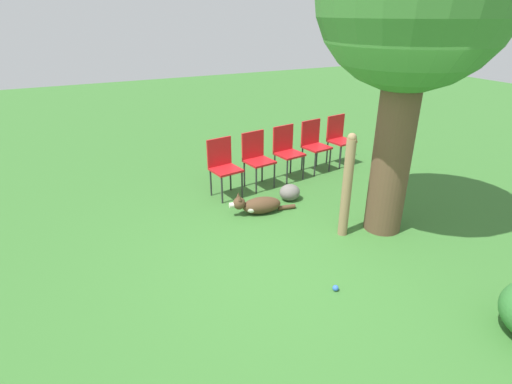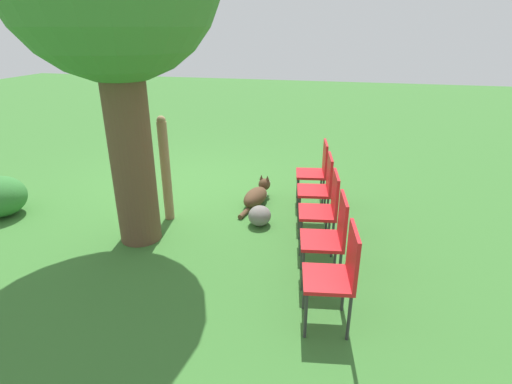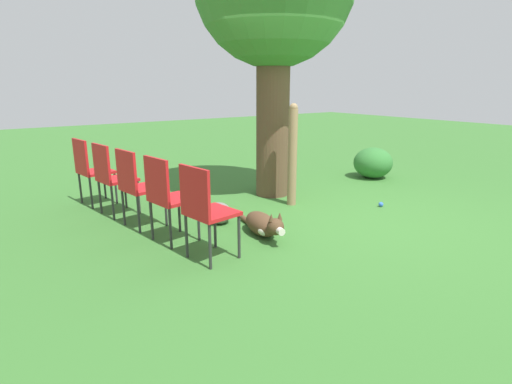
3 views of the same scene
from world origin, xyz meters
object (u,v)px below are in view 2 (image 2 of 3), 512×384
red_chair_2 (325,206)px  red_chair_3 (330,234)px  tennis_ball (137,188)px  red_chair_0 (317,169)px  red_chair_1 (320,185)px  fence_post (166,169)px  dog (257,195)px  red_chair_4 (338,271)px

red_chair_2 → red_chair_3: (-0.11, 0.66, 0.00)m
red_chair_3 → tennis_ball: size_ratio=14.02×
red_chair_0 → red_chair_1: size_ratio=1.00×
red_chair_1 → red_chair_3: same height
red_chair_2 → fence_post: bearing=-17.7°
red_chair_0 → fence_post: bearing=18.2°
red_chair_2 → tennis_ball: (3.09, -1.16, -0.52)m
red_chair_0 → red_chair_2: (-0.21, 1.31, 0.00)m
red_chair_2 → red_chair_0: bearing=-89.6°
red_chair_1 → red_chair_2: same height
dog → red_chair_3: red_chair_3 is taller
red_chair_3 → red_chair_4: 0.66m
fence_post → red_chair_3: fence_post is taller
red_chair_3 → red_chair_4: bearing=90.4°
red_chair_0 → red_chair_2: size_ratio=1.00×
red_chair_3 → red_chair_4: same height
red_chair_2 → red_chair_4: same height
fence_post → red_chair_0: fence_post is taller
fence_post → red_chair_4: 2.87m
dog → tennis_ball: dog is taller
red_chair_0 → red_chair_4: size_ratio=1.00×
red_chair_2 → tennis_ball: red_chair_2 is taller
red_chair_4 → tennis_ball: (3.30, -2.48, -0.52)m
red_chair_2 → red_chair_3: bearing=90.4°
red_chair_0 → red_chair_2: same height
red_chair_3 → tennis_ball: (3.20, -1.82, -0.52)m
red_chair_0 → red_chair_4: 2.66m
red_chair_0 → red_chair_3: same height
fence_post → red_chair_1: (-2.03, -0.32, -0.17)m
red_chair_1 → red_chair_2: bearing=90.4°
tennis_ball → red_chair_0: bearing=-177.1°
red_chair_0 → red_chair_2: 1.33m
dog → fence_post: bearing=135.7°
red_chair_2 → red_chair_4: size_ratio=1.00×
fence_post → red_chair_1: size_ratio=1.51×
red_chair_2 → red_chair_4: 1.33m
dog → red_chair_4: 2.77m
red_chair_2 → red_chair_4: (-0.21, 1.31, 0.00)m
red_chair_3 → red_chair_4: (-0.11, 0.66, 0.00)m
fence_post → red_chair_2: (-2.13, 0.34, -0.17)m
red_chair_1 → red_chair_2: (-0.11, 0.66, 0.00)m
dog → red_chair_4: size_ratio=1.09×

